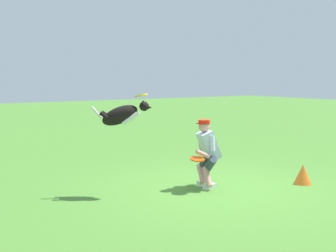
{
  "coord_description": "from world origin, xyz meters",
  "views": [
    {
      "loc": [
        5.39,
        6.31,
        2.1
      ],
      "look_at": [
        0.86,
        -0.43,
        1.2
      ],
      "focal_mm": 48.01,
      "sensor_mm": 36.0,
      "label": 1
    }
  ],
  "objects_px": {
    "training_cone": "(303,174)",
    "frisbee_flying": "(141,95)",
    "dog": "(122,115)",
    "frisbee_held": "(197,159)",
    "person": "(207,151)"
  },
  "relations": [
    {
      "from": "person",
      "to": "dog",
      "type": "bearing_deg",
      "value": -0.82
    },
    {
      "from": "person",
      "to": "frisbee_held",
      "type": "xyz_separation_m",
      "value": [
        0.35,
        0.16,
        -0.09
      ]
    },
    {
      "from": "person",
      "to": "training_cone",
      "type": "relative_size",
      "value": 3.34
    },
    {
      "from": "dog",
      "to": "frisbee_flying",
      "type": "relative_size",
      "value": 3.98
    },
    {
      "from": "person",
      "to": "dog",
      "type": "height_order",
      "value": "dog"
    },
    {
      "from": "training_cone",
      "to": "frisbee_flying",
      "type": "bearing_deg",
      "value": -21.1
    },
    {
      "from": "frisbee_flying",
      "to": "frisbee_held",
      "type": "relative_size",
      "value": 0.84
    },
    {
      "from": "dog",
      "to": "person",
      "type": "bearing_deg",
      "value": 19.63
    },
    {
      "from": "training_cone",
      "to": "frisbee_held",
      "type": "bearing_deg",
      "value": -18.06
    },
    {
      "from": "dog",
      "to": "training_cone",
      "type": "xyz_separation_m",
      "value": [
        -3.3,
        1.26,
        -1.24
      ]
    },
    {
      "from": "frisbee_flying",
      "to": "training_cone",
      "type": "bearing_deg",
      "value": 158.9
    },
    {
      "from": "frisbee_held",
      "to": "person",
      "type": "bearing_deg",
      "value": -156.0
    },
    {
      "from": "dog",
      "to": "frisbee_flying",
      "type": "xyz_separation_m",
      "value": [
        -0.32,
        0.11,
        0.34
      ]
    },
    {
      "from": "person",
      "to": "frisbee_flying",
      "type": "distance_m",
      "value": 1.68
    },
    {
      "from": "frisbee_held",
      "to": "training_cone",
      "type": "height_order",
      "value": "frisbee_held"
    }
  ]
}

